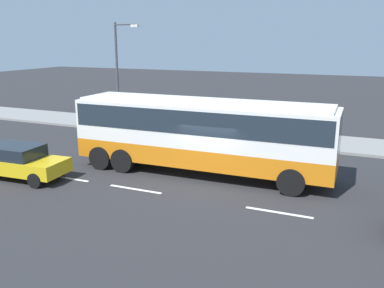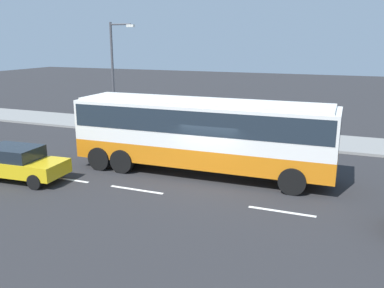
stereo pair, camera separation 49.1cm
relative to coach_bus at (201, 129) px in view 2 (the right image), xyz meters
The scene contains 7 objects.
ground_plane 2.35m from the coach_bus, 43.89° to the right, with size 120.00×120.00×0.00m, color #28282B.
sidewalk_curb 8.22m from the coach_bus, 84.38° to the left, with size 80.00×4.00×0.15m, color gray.
lane_centreline 4.94m from the coach_bus, 138.32° to the right, with size 32.31×0.16×0.01m.
coach_bus is the anchor object (origin of this frame).
car_yellow_taxi 8.18m from the coach_bus, 152.25° to the right, with size 4.30×2.06×1.47m.
pedestrian_near_curb 8.48m from the coach_bus, 126.54° to the left, with size 0.32×0.32×1.66m.
street_lamp 11.11m from the coach_bus, 142.08° to the left, with size 1.81×0.24×6.91m.
Camera 2 is at (5.47, -15.98, 5.94)m, focal length 38.26 mm.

